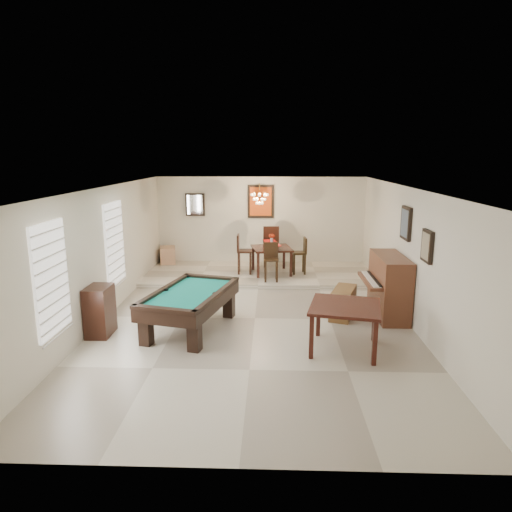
# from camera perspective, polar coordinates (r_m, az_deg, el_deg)

# --- Properties ---
(ground_plane) EXTENTS (6.00, 9.00, 0.02)m
(ground_plane) POSITION_cam_1_polar(r_m,az_deg,el_deg) (9.25, -0.13, -7.84)
(ground_plane) COLOR beige
(wall_back) EXTENTS (6.00, 0.04, 2.60)m
(wall_back) POSITION_cam_1_polar(r_m,az_deg,el_deg) (13.31, 0.59, 4.29)
(wall_back) COLOR silver
(wall_back) RESTS_ON ground_plane
(wall_front) EXTENTS (6.00, 0.04, 2.60)m
(wall_front) POSITION_cam_1_polar(r_m,az_deg,el_deg) (4.60, -2.28, -12.09)
(wall_front) COLOR silver
(wall_front) RESTS_ON ground_plane
(wall_left) EXTENTS (0.04, 9.00, 2.60)m
(wall_left) POSITION_cam_1_polar(r_m,az_deg,el_deg) (9.48, -18.58, 0.23)
(wall_left) COLOR silver
(wall_left) RESTS_ON ground_plane
(wall_right) EXTENTS (0.04, 9.00, 2.60)m
(wall_right) POSITION_cam_1_polar(r_m,az_deg,el_deg) (9.27, 18.73, -0.04)
(wall_right) COLOR silver
(wall_right) RESTS_ON ground_plane
(ceiling) EXTENTS (6.00, 9.00, 0.04)m
(ceiling) POSITION_cam_1_polar(r_m,az_deg,el_deg) (8.69, -0.14, 8.50)
(ceiling) COLOR white
(ceiling) RESTS_ON wall_back
(dining_step) EXTENTS (6.00, 2.50, 0.12)m
(dining_step) POSITION_cam_1_polar(r_m,az_deg,el_deg) (12.33, 0.43, -2.27)
(dining_step) COLOR beige
(dining_step) RESTS_ON ground_plane
(window_left_front) EXTENTS (0.06, 1.00, 1.70)m
(window_left_front) POSITION_cam_1_polar(r_m,az_deg,el_deg) (7.48, -24.23, -2.62)
(window_left_front) COLOR white
(window_left_front) RESTS_ON wall_left
(window_left_rear) EXTENTS (0.06, 1.00, 1.70)m
(window_left_rear) POSITION_cam_1_polar(r_m,az_deg,el_deg) (10.00, -17.27, 1.53)
(window_left_rear) COLOR white
(window_left_rear) RESTS_ON wall_left
(pool_table) EXTENTS (1.67, 2.40, 0.72)m
(pool_table) POSITION_cam_1_polar(r_m,az_deg,el_deg) (8.65, -8.17, -6.84)
(pool_table) COLOR black
(pool_table) RESTS_ON ground_plane
(square_table) EXTENTS (1.34, 1.34, 0.78)m
(square_table) POSITION_cam_1_polar(r_m,az_deg,el_deg) (7.86, 10.99, -8.75)
(square_table) COLOR black
(square_table) RESTS_ON ground_plane
(upright_piano) EXTENTS (0.84, 1.49, 1.25)m
(upright_piano) POSITION_cam_1_polar(r_m,az_deg,el_deg) (9.58, 15.47, -3.62)
(upright_piano) COLOR brown
(upright_piano) RESTS_ON ground_plane
(piano_bench) EXTENTS (0.69, 1.07, 0.56)m
(piano_bench) POSITION_cam_1_polar(r_m,az_deg,el_deg) (9.48, 10.83, -5.73)
(piano_bench) COLOR brown
(piano_bench) RESTS_ON ground_plane
(apothecary_chest) EXTENTS (0.40, 0.61, 0.91)m
(apothecary_chest) POSITION_cam_1_polar(r_m,az_deg,el_deg) (8.77, -18.95, -6.50)
(apothecary_chest) COLOR black
(apothecary_chest) RESTS_ON ground_plane
(dining_table) EXTENTS (1.16, 1.16, 0.82)m
(dining_table) POSITION_cam_1_polar(r_m,az_deg,el_deg) (12.12, 1.96, -0.26)
(dining_table) COLOR black
(dining_table) RESTS_ON dining_step
(flower_vase) EXTENTS (0.19, 0.19, 0.26)m
(flower_vase) POSITION_cam_1_polar(r_m,az_deg,el_deg) (12.01, 1.98, 2.25)
(flower_vase) COLOR #AD290E
(flower_vase) RESTS_ON dining_table
(dining_chair_south) EXTENTS (0.36, 0.36, 0.96)m
(dining_chair_south) POSITION_cam_1_polar(r_m,az_deg,el_deg) (11.35, 1.91, -0.78)
(dining_chair_south) COLOR black
(dining_chair_south) RESTS_ON dining_step
(dining_chair_north) EXTENTS (0.45, 0.45, 1.17)m
(dining_chair_north) POSITION_cam_1_polar(r_m,az_deg,el_deg) (12.83, 1.87, 1.28)
(dining_chair_north) COLOR black
(dining_chair_north) RESTS_ON dining_step
(dining_chair_west) EXTENTS (0.39, 0.39, 1.04)m
(dining_chair_west) POSITION_cam_1_polar(r_m,az_deg,el_deg) (12.08, -1.42, 0.25)
(dining_chair_west) COLOR black
(dining_chair_west) RESTS_ON dining_step
(dining_chair_east) EXTENTS (0.39, 0.39, 0.96)m
(dining_chair_east) POSITION_cam_1_polar(r_m,az_deg,el_deg) (12.11, 5.38, 0.05)
(dining_chair_east) COLOR black
(dining_chair_east) RESTS_ON dining_step
(corner_bench) EXTENTS (0.53, 0.61, 0.48)m
(corner_bench) POSITION_cam_1_polar(r_m,az_deg,el_deg) (13.51, -10.98, 0.12)
(corner_bench) COLOR tan
(corner_bench) RESTS_ON dining_step
(chandelier) EXTENTS (0.44, 0.44, 0.60)m
(chandelier) POSITION_cam_1_polar(r_m,az_deg,el_deg) (11.91, 0.44, 7.67)
(chandelier) COLOR #FFE5B2
(chandelier) RESTS_ON ceiling
(back_painting) EXTENTS (0.75, 0.06, 0.95)m
(back_painting) POSITION_cam_1_polar(r_m,az_deg,el_deg) (13.20, 0.59, 6.84)
(back_painting) COLOR #D84C14
(back_painting) RESTS_ON wall_back
(back_mirror) EXTENTS (0.55, 0.06, 0.65)m
(back_mirror) POSITION_cam_1_polar(r_m,az_deg,el_deg) (13.39, -7.62, 6.38)
(back_mirror) COLOR white
(back_mirror) RESTS_ON wall_back
(right_picture_upper) EXTENTS (0.06, 0.55, 0.65)m
(right_picture_upper) POSITION_cam_1_polar(r_m,az_deg,el_deg) (9.44, 18.25, 3.91)
(right_picture_upper) COLOR slate
(right_picture_upper) RESTS_ON wall_right
(right_picture_lower) EXTENTS (0.06, 0.45, 0.55)m
(right_picture_lower) POSITION_cam_1_polar(r_m,az_deg,el_deg) (8.25, 20.61, 1.16)
(right_picture_lower) COLOR gray
(right_picture_lower) RESTS_ON wall_right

